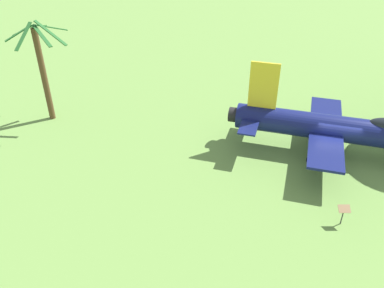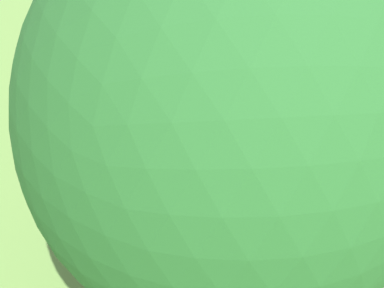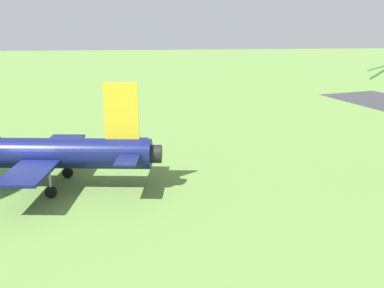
% 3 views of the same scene
% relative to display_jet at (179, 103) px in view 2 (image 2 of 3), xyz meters
% --- Properties ---
extents(ground_plane, '(200.00, 200.00, 0.00)m').
position_rel_display_jet_xyz_m(ground_plane, '(-0.04, -0.35, -1.99)').
color(ground_plane, '#668E42').
extents(display_jet, '(9.23, 14.59, 5.75)m').
position_rel_display_jet_xyz_m(display_jet, '(0.00, 0.00, 0.00)').
color(display_jet, '#111951').
rests_on(display_jet, ground_plane).
extents(shade_tree, '(6.80, 6.91, 10.78)m').
position_rel_display_jet_xyz_m(shade_tree, '(-3.20, 8.53, 5.12)').
color(shade_tree, brown).
rests_on(shade_tree, ground_plane).
extents(info_plaque, '(0.49, 0.66, 1.14)m').
position_rel_display_jet_xyz_m(info_plaque, '(6.47, -0.73, -1.13)').
color(info_plaque, '#333333').
rests_on(info_plaque, ground_plane).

